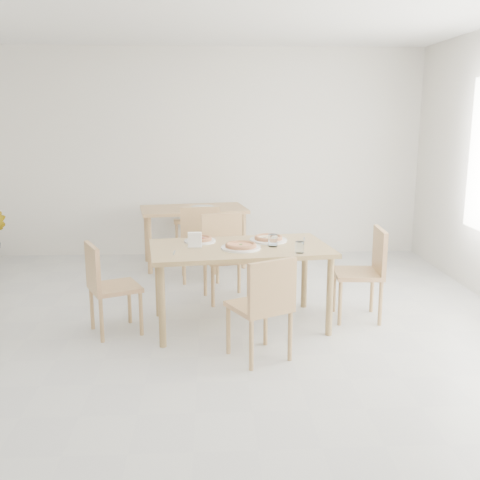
{
  "coord_description": "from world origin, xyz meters",
  "views": [
    {
      "loc": [
        0.12,
        -4.21,
        1.89
      ],
      "look_at": [
        0.38,
        0.7,
        0.81
      ],
      "focal_mm": 42.0,
      "sensor_mm": 36.0,
      "label": 1
    }
  ],
  "objects_px": {
    "plate_pepperoni": "(200,241)",
    "chair_back_n": "(190,214)",
    "main_table": "(240,254)",
    "plate_margherita": "(241,248)",
    "plate_mushroom": "(268,240)",
    "second_table": "(194,215)",
    "chair_west": "(106,282)",
    "tumbler_a": "(273,240)",
    "pizza_mushroom": "(268,238)",
    "chair_south": "(264,302)",
    "chair_north": "(224,250)",
    "napkin_holder": "(195,241)",
    "pizza_pepperoni": "(200,239)",
    "chair_back_s": "(200,238)",
    "plate_empty": "(203,207)",
    "chair_east": "(367,267)",
    "pizza_margherita": "(241,245)",
    "tumbler_b": "(300,247)"
  },
  "relations": [
    {
      "from": "plate_pepperoni",
      "to": "chair_back_n",
      "type": "xyz_separation_m",
      "value": [
        -0.2,
        2.79,
        -0.22
      ]
    },
    {
      "from": "main_table",
      "to": "plate_margherita",
      "type": "bearing_deg",
      "value": -96.08
    },
    {
      "from": "plate_mushroom",
      "to": "main_table",
      "type": "bearing_deg",
      "value": -143.7
    },
    {
      "from": "plate_margherita",
      "to": "second_table",
      "type": "xyz_separation_m",
      "value": [
        -0.48,
        2.3,
        -0.11
      ]
    },
    {
      "from": "chair_west",
      "to": "tumbler_a",
      "type": "xyz_separation_m",
      "value": [
        1.48,
        0.13,
        0.33
      ]
    },
    {
      "from": "plate_mushroom",
      "to": "pizza_mushroom",
      "type": "bearing_deg",
      "value": 180.0
    },
    {
      "from": "chair_south",
      "to": "plate_pepperoni",
      "type": "relative_size",
      "value": 2.88
    },
    {
      "from": "plate_margherita",
      "to": "plate_mushroom",
      "type": "bearing_deg",
      "value": 47.82
    },
    {
      "from": "plate_pepperoni",
      "to": "chair_north",
      "type": "bearing_deg",
      "value": 69.06
    },
    {
      "from": "chair_north",
      "to": "plate_margherita",
      "type": "xyz_separation_m",
      "value": [
        0.12,
        -0.93,
        0.24
      ]
    },
    {
      "from": "pizza_mushroom",
      "to": "napkin_holder",
      "type": "relative_size",
      "value": 2.08
    },
    {
      "from": "plate_margherita",
      "to": "napkin_holder",
      "type": "height_order",
      "value": "napkin_holder"
    },
    {
      "from": "pizza_pepperoni",
      "to": "chair_back_n",
      "type": "height_order",
      "value": "chair_back_n"
    },
    {
      "from": "second_table",
      "to": "chair_back_s",
      "type": "bearing_deg",
      "value": -92.61
    },
    {
      "from": "plate_margherita",
      "to": "chair_back_s",
      "type": "height_order",
      "value": "chair_back_s"
    },
    {
      "from": "pizza_mushroom",
      "to": "plate_empty",
      "type": "height_order",
      "value": "pizza_mushroom"
    },
    {
      "from": "chair_east",
      "to": "pizza_margherita",
      "type": "relative_size",
      "value": 2.39
    },
    {
      "from": "tumbler_a",
      "to": "plate_empty",
      "type": "distance_m",
      "value": 2.31
    },
    {
      "from": "plate_pepperoni",
      "to": "tumbler_b",
      "type": "distance_m",
      "value": 0.98
    },
    {
      "from": "main_table",
      "to": "plate_empty",
      "type": "relative_size",
      "value": 5.79
    },
    {
      "from": "main_table",
      "to": "pizza_mushroom",
      "type": "distance_m",
      "value": 0.36
    },
    {
      "from": "second_table",
      "to": "tumbler_a",
      "type": "bearing_deg",
      "value": -80.19
    },
    {
      "from": "pizza_margherita",
      "to": "plate_empty",
      "type": "relative_size",
      "value": 1.25
    },
    {
      "from": "chair_south",
      "to": "tumbler_b",
      "type": "xyz_separation_m",
      "value": [
        0.35,
        0.51,
        0.31
      ]
    },
    {
      "from": "main_table",
      "to": "chair_back_s",
      "type": "distance_m",
      "value": 1.49
    },
    {
      "from": "chair_west",
      "to": "plate_margherita",
      "type": "relative_size",
      "value": 2.34
    },
    {
      "from": "chair_east",
      "to": "tumbler_b",
      "type": "xyz_separation_m",
      "value": [
        -0.7,
        -0.39,
        0.29
      ]
    },
    {
      "from": "pizza_mushroom",
      "to": "pizza_pepperoni",
      "type": "distance_m",
      "value": 0.64
    },
    {
      "from": "plate_margherita",
      "to": "tumbler_b",
      "type": "relative_size",
      "value": 3.56
    },
    {
      "from": "pizza_mushroom",
      "to": "pizza_pepperoni",
      "type": "bearing_deg",
      "value": -179.28
    },
    {
      "from": "plate_mushroom",
      "to": "napkin_holder",
      "type": "height_order",
      "value": "napkin_holder"
    },
    {
      "from": "plate_empty",
      "to": "pizza_pepperoni",
      "type": "bearing_deg",
      "value": -90.01
    },
    {
      "from": "tumbler_a",
      "to": "plate_mushroom",
      "type": "bearing_deg",
      "value": 94.33
    },
    {
      "from": "tumbler_a",
      "to": "tumbler_b",
      "type": "height_order",
      "value": "tumbler_a"
    },
    {
      "from": "chair_east",
      "to": "plate_empty",
      "type": "height_order",
      "value": "chair_east"
    },
    {
      "from": "pizza_margherita",
      "to": "chair_back_s",
      "type": "bearing_deg",
      "value": 104.3
    },
    {
      "from": "chair_west",
      "to": "plate_mushroom",
      "type": "bearing_deg",
      "value": -101.01
    },
    {
      "from": "tumbler_b",
      "to": "chair_back_n",
      "type": "bearing_deg",
      "value": 107.96
    },
    {
      "from": "chair_east",
      "to": "chair_back_n",
      "type": "distance_m",
      "value": 3.37
    },
    {
      "from": "plate_pepperoni",
      "to": "plate_mushroom",
      "type": "bearing_deg",
      "value": 0.72
    },
    {
      "from": "chair_west",
      "to": "tumbler_b",
      "type": "relative_size",
      "value": 8.35
    },
    {
      "from": "plate_mushroom",
      "to": "plate_empty",
      "type": "xyz_separation_m",
      "value": [
        -0.64,
        1.99,
        0.0
      ]
    },
    {
      "from": "plate_mushroom",
      "to": "pizza_mushroom",
      "type": "height_order",
      "value": "pizza_mushroom"
    },
    {
      "from": "plate_margherita",
      "to": "second_table",
      "type": "bearing_deg",
      "value": 101.84
    },
    {
      "from": "chair_east",
      "to": "chair_back_n",
      "type": "relative_size",
      "value": 0.94
    },
    {
      "from": "plate_margherita",
      "to": "second_table",
      "type": "distance_m",
      "value": 2.35
    },
    {
      "from": "chair_north",
      "to": "chair_south",
      "type": "bearing_deg",
      "value": -92.8
    },
    {
      "from": "napkin_holder",
      "to": "second_table",
      "type": "distance_m",
      "value": 2.27
    },
    {
      "from": "chair_south",
      "to": "plate_margherita",
      "type": "xyz_separation_m",
      "value": [
        -0.15,
        0.69,
        0.27
      ]
    },
    {
      "from": "pizza_mushroom",
      "to": "chair_east",
      "type": "bearing_deg",
      "value": -5.64
    }
  ]
}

